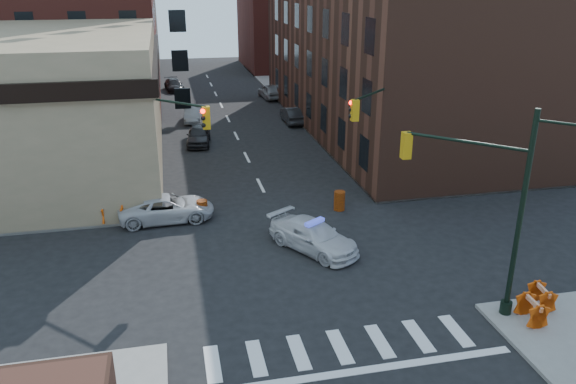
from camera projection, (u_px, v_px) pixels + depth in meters
name	position (u px, v px, depth m)	size (l,w,h in m)	color
ground	(297.00, 259.00, 26.10)	(140.00, 140.00, 0.00)	black
sidewalk_ne	(436.00, 97.00, 60.48)	(34.00, 54.50, 0.15)	gray
commercial_row_ne	(388.00, 44.00, 46.66)	(14.00, 34.00, 14.00)	#4F2C1F
filler_nw	(81.00, 10.00, 76.59)	(20.00, 18.00, 16.00)	brown
filler_ne	(301.00, 23.00, 79.59)	(16.00, 16.00, 12.00)	maroon
signal_pole_se	(491.00, 200.00, 20.59)	(5.40, 5.27, 8.00)	black
signal_pole_nw	(160.00, 145.00, 28.24)	(3.58, 3.67, 8.00)	black
signal_pole_ne	(379.00, 132.00, 30.57)	(3.67, 3.58, 8.00)	black
tree_ne_near	(313.00, 82.00, 50.03)	(3.00, 3.00, 4.85)	black
tree_ne_far	(293.00, 68.00, 57.33)	(3.00, 3.00, 4.85)	black
police_car	(313.00, 236.00, 26.74)	(1.97, 4.84, 1.40)	silver
pickup	(167.00, 208.00, 29.99)	(2.32, 5.02, 1.40)	silver
parked_car_wnear	(199.00, 135.00, 43.60)	(1.73, 4.30, 1.46)	black
parked_car_wfar	(193.00, 114.00, 50.51)	(1.42, 4.06, 1.34)	gray
parked_car_wdeep	(174.00, 85.00, 64.18)	(1.80, 4.43, 1.28)	black
parked_car_enear	(293.00, 115.00, 49.98)	(1.53, 4.39, 1.45)	black
parked_car_efar	(270.00, 91.00, 59.98)	(1.83, 4.55, 1.55)	gray
pedestrian_a	(115.00, 181.00, 32.53)	(0.73, 0.48, 2.01)	black
pedestrian_b	(82.00, 204.00, 29.69)	(0.86, 0.67, 1.77)	black
pedestrian_c	(35.00, 195.00, 30.64)	(1.11, 0.46, 1.90)	black
barrel_road	(339.00, 201.00, 31.36)	(0.61, 0.61, 1.10)	orange
barrel_bank	(202.00, 210.00, 30.24)	(0.59, 0.59, 1.05)	#E83A0A
barricade_se_a	(541.00, 297.00, 21.90)	(1.15, 0.58, 0.86)	#ED5C0B
barricade_se_b	(532.00, 310.00, 20.96)	(1.23, 0.62, 0.92)	#C95609
barricade_nw_a	(129.00, 203.00, 30.84)	(1.21, 0.61, 0.91)	red
barricade_nw_b	(114.00, 214.00, 29.38)	(1.29, 0.65, 0.97)	#E1460A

